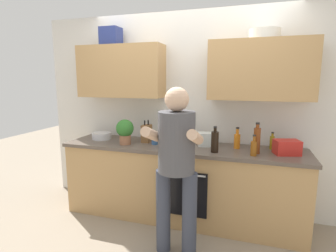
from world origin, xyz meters
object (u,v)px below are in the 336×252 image
cup_tea (155,141)px  mixing_bowl (102,136)px  grocery_bag_produce (206,139)px  bottle_soy (215,142)px  bottle_soda (173,137)px  cup_ceramic (188,141)px  bottle_vinegar (257,140)px  bottle_syrup (254,148)px  person_standing (176,159)px  bottle_oil (272,142)px  grocery_bag_crisps (287,147)px  knife_block (147,133)px  bottle_juice (237,140)px  potted_herb (125,130)px  bottle_wine (178,141)px  cup_stoneware (168,144)px

cup_tea → mixing_bowl: 0.77m
grocery_bag_produce → bottle_soy: bearing=-62.3°
bottle_soda → cup_ceramic: (0.15, 0.12, -0.05)m
bottle_vinegar → bottle_syrup: 0.12m
bottle_soy → person_standing: bearing=-117.9°
bottle_soy → bottle_oil: bearing=28.3°
bottle_oil → bottle_syrup: 0.38m
grocery_bag_crisps → knife_block: bearing=177.2°
person_standing → bottle_syrup: 0.85m
bottle_juice → potted_herb: bearing=-171.3°
bottle_soda → cup_tea: (-0.24, 0.03, -0.07)m
cup_tea → knife_block: knife_block is taller
bottle_syrup → bottle_juice: bearing=125.5°
cup_tea → knife_block: bearing=148.7°
bottle_juice → potted_herb: 1.32m
grocery_bag_produce → bottle_soda: bearing=-158.7°
bottle_soda → bottle_oil: bearing=10.6°
knife_block → bottle_wine: bearing=-24.0°
bottle_wine → grocery_bag_produce: size_ratio=1.16×
bottle_wine → cup_ceramic: 0.22m
bottle_soy → cup_stoneware: size_ratio=2.63×
mixing_bowl → knife_block: (0.63, 0.02, 0.07)m
mixing_bowl → bottle_vinegar: bearing=-3.6°
bottle_juice → bottle_syrup: bearing=-54.5°
bottle_soda → grocery_bag_produce: 0.40m
bottle_soy → potted_herb: size_ratio=0.94×
person_standing → grocery_bag_produce: bearing=79.6°
cup_tea → bottle_soy: bearing=-11.0°
bottle_soy → potted_herb: (-1.09, 0.05, 0.05)m
bottle_vinegar → bottle_syrup: bottle_vinegar is taller
bottle_juice → grocery_bag_produce: size_ratio=1.24×
potted_herb → bottle_oil: bearing=9.3°
bottle_oil → cup_stoneware: 1.16m
knife_block → cup_tea: bearing=-31.3°
bottle_vinegar → cup_tea: (-1.17, 0.06, -0.10)m
bottle_soda → cup_tea: bottle_soda is taller
bottle_juice → bottle_oil: 0.38m
cup_ceramic → grocery_bag_produce: grocery_bag_produce is taller
bottle_juice → grocery_bag_produce: (-0.35, 0.01, -0.01)m
bottle_soy → grocery_bag_crisps: bearing=11.5°
bottle_juice → knife_block: bearing=-179.2°
bottle_vinegar → potted_herb: size_ratio=1.10×
person_standing → grocery_bag_produce: size_ratio=8.18×
bottle_wine → grocery_bag_produce: 0.36m
mixing_bowl → bottle_oil: bearing=3.0°
bottle_oil → grocery_bag_produce: size_ratio=1.00×
cup_stoneware → mixing_bowl: 1.01m
knife_block → bottle_vinegar: bearing=-6.1°
bottle_syrup → cup_ceramic: 0.79m
bottle_vinegar → grocery_bag_crisps: 0.32m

